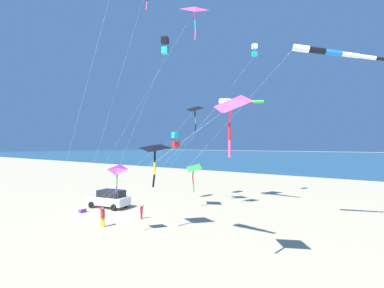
# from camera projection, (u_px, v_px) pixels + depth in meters

# --- Properties ---
(ground_plane) EXTENTS (600.00, 600.00, 0.00)m
(ground_plane) POSITION_uv_depth(u_px,v_px,m) (116.00, 217.00, 26.20)
(ground_plane) COLOR #C6B58C
(ocean_water_strip) EXTENTS (240.00, 600.00, 0.01)m
(ocean_water_strip) POSITION_uv_depth(u_px,v_px,m) (366.00, 157.00, 156.51)
(ocean_water_strip) COLOR #285B7A
(ocean_water_strip) RESTS_ON ground_plane
(parked_car) EXTENTS (2.80, 4.60, 1.85)m
(parked_car) POSITION_uv_depth(u_px,v_px,m) (109.00, 199.00, 30.01)
(parked_car) COLOR silver
(parked_car) RESTS_ON ground_plane
(cooler_box) EXTENTS (0.62, 0.42, 0.42)m
(cooler_box) POSITION_uv_depth(u_px,v_px,m) (83.00, 210.00, 27.89)
(cooler_box) COLOR purple
(cooler_box) RESTS_ON ground_plane
(person_adult_flyer) EXTENTS (0.61, 0.62, 1.73)m
(person_adult_flyer) POSITION_uv_depth(u_px,v_px,m) (103.00, 215.00, 22.97)
(person_adult_flyer) COLOR gold
(person_adult_flyer) RESTS_ON ground_plane
(person_child_green_jacket) EXTENTS (0.34, 0.41, 1.25)m
(person_child_green_jacket) POSITION_uv_depth(u_px,v_px,m) (141.00, 211.00, 25.50)
(person_child_green_jacket) COLOR #B72833
(person_child_green_jacket) RESTS_ON ground_plane
(kite_delta_checkered_midright) EXTENTS (10.77, 3.00, 10.79)m
(kite_delta_checkered_midright) POSITION_uv_depth(u_px,v_px,m) (195.00, 109.00, 30.50)
(kite_delta_checkered_midright) COLOR black
(kite_delta_checkered_midright) RESTS_ON ground_plane
(kite_delta_magenta_far_left) EXTENTS (1.67, 15.40, 9.11)m
(kite_delta_magenta_far_left) POSITION_uv_depth(u_px,v_px,m) (230.00, 105.00, 14.35)
(kite_delta_magenta_far_left) COLOR #EF4C93
(kite_delta_magenta_far_left) RESTS_ON ground_plane
(kite_delta_rainbow_low_near) EXTENTS (7.51, 11.55, 20.69)m
(kite_delta_rainbow_low_near) POSITION_uv_depth(u_px,v_px,m) (195.00, 10.00, 28.72)
(kite_delta_rainbow_low_near) COLOR #EF4C93
(kite_delta_rainbow_low_near) RESTS_ON ground_plane
(kite_windsock_purple_drifting) EXTENTS (9.17, 11.78, 11.94)m
(kite_windsock_purple_drifting) POSITION_uv_depth(u_px,v_px,m) (235.00, 102.00, 32.14)
(kite_windsock_purple_drifting) COLOR white
(kite_windsock_purple_drifting) RESTS_ON ground_plane
(kite_delta_white_trailing) EXTENTS (5.84, 7.45, 5.12)m
(kite_delta_white_trailing) POSITION_uv_depth(u_px,v_px,m) (117.00, 170.00, 20.57)
(kite_delta_white_trailing) COLOR purple
(kite_delta_white_trailing) RESTS_ON ground_plane
(kite_windsock_teal_far_right) EXTENTS (9.26, 16.91, 14.14)m
(kite_windsock_teal_far_right) POSITION_uv_depth(u_px,v_px,m) (328.00, 52.00, 21.33)
(kite_windsock_teal_far_right) COLOR white
(kite_windsock_teal_far_right) RESTS_ON ground_plane
(kite_delta_yellow_midlevel) EXTENTS (2.85, 12.52, 6.74)m
(kite_delta_yellow_midlevel) POSITION_uv_depth(u_px,v_px,m) (155.00, 148.00, 21.64)
(kite_delta_yellow_midlevel) COLOR black
(kite_delta_yellow_midlevel) RESTS_ON ground_plane
(kite_delta_black_fish_shape) EXTENTS (5.19, 5.44, 4.62)m
(kite_delta_black_fish_shape) POSITION_uv_depth(u_px,v_px,m) (193.00, 168.00, 30.13)
(kite_delta_black_fish_shape) COLOR green
(kite_delta_black_fish_shape) RESTS_ON ground_plane
(kite_box_long_streamer_right) EXTENTS (10.55, 8.98, 18.49)m
(kite_box_long_streamer_right) POSITION_uv_depth(u_px,v_px,m) (254.00, 50.00, 34.15)
(kite_box_long_streamer_right) COLOR white
(kite_box_long_streamer_right) RESTS_ON ground_plane
(kite_box_green_low_center) EXTENTS (5.22, 4.94, 18.18)m
(kite_box_green_low_center) POSITION_uv_depth(u_px,v_px,m) (165.00, 46.00, 31.18)
(kite_box_green_low_center) COLOR black
(kite_box_green_low_center) RESTS_ON ground_plane
(kite_box_blue_topmost) EXTENTS (8.24, 3.80, 8.03)m
(kite_box_blue_topmost) POSITION_uv_depth(u_px,v_px,m) (175.00, 140.00, 33.46)
(kite_box_blue_topmost) COLOR #1EB7C6
(kite_box_blue_topmost) RESTS_ON ground_plane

